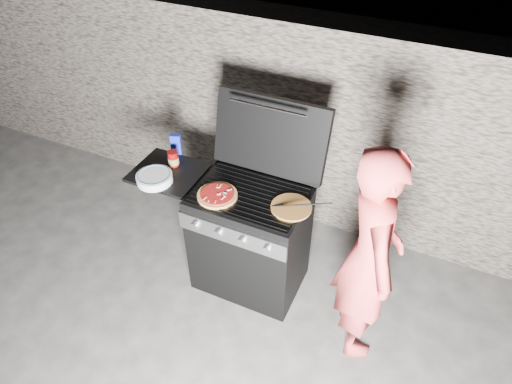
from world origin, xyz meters
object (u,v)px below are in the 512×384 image
at_px(sauce_jar, 173,158).
at_px(person, 369,257).
at_px(gas_grill, 221,230).
at_px(pizza_topped, 217,195).

xyz_separation_m(sauce_jar, person, (1.56, -0.22, -0.14)).
height_order(gas_grill, sauce_jar, sauce_jar).
relative_size(pizza_topped, sauce_jar, 2.30).
distance_m(sauce_jar, person, 1.58).
bearing_deg(pizza_topped, gas_grill, 117.36).
height_order(gas_grill, person, person).
bearing_deg(pizza_topped, person, -1.33).
xyz_separation_m(pizza_topped, sauce_jar, (-0.47, 0.19, 0.04)).
bearing_deg(gas_grill, person, -6.84).
bearing_deg(gas_grill, sauce_jar, 168.82).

